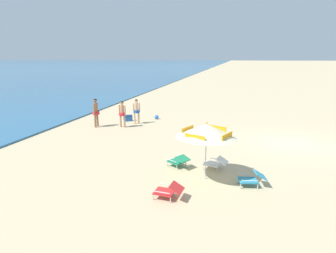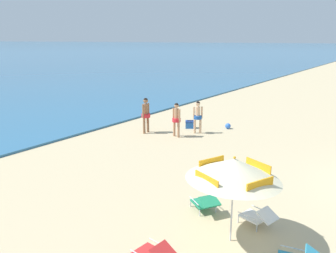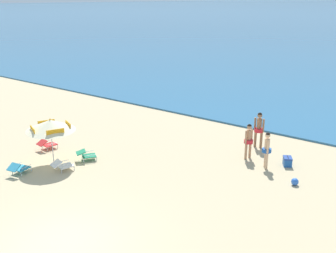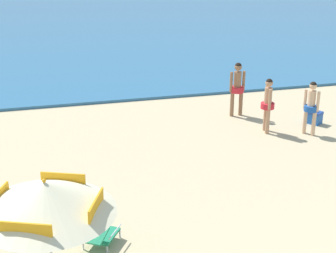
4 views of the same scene
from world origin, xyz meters
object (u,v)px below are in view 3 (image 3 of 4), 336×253
Objects in this scene: beach_ball at (295,182)px; person_standing_beside at (259,127)px; cooler_box at (287,161)px; lounge_chair_spare_folded at (47,144)px; lounge_chair_beside_umbrella at (86,155)px; beach_umbrella_striped_main at (50,125)px; lounge_chair_facing_sea at (62,165)px; person_standing_near_shore at (249,139)px; person_wading_in at (267,148)px; lounge_chair_under_umbrella at (19,168)px.

person_standing_beside is at bearing 135.73° from beach_ball.
lounge_chair_spare_folded is at bearing -152.24° from cooler_box.
person_standing_beside is (5.35, 6.36, 0.75)m from lounge_chair_beside_umbrella.
beach_umbrella_striped_main is 2.93× the size of lounge_chair_facing_sea.
beach_umbrella_striped_main reaches higher than lounge_chair_spare_folded.
lounge_chair_facing_sea is 8.31m from person_standing_near_shore.
lounge_chair_facing_sea is (0.12, -1.44, -0.01)m from lounge_chair_beside_umbrella.
lounge_chair_facing_sea is at bearing -139.65° from person_wading_in.
cooler_box is at bearing 34.18° from lounge_chair_beside_umbrella.
person_standing_beside is (6.21, 7.51, -0.76)m from beach_umbrella_striped_main.
beach_umbrella_striped_main reaches higher than beach_ball.
lounge_chair_spare_folded is 1.55× the size of cooler_box.
beach_umbrella_striped_main is 1.63× the size of person_standing_beside.
person_wading_in is 2.04m from beach_ball.
person_wading_in is (9.37, 4.45, 0.66)m from lounge_chair_spare_folded.
beach_ball is (3.10, -3.02, -0.88)m from person_standing_beside.
lounge_chair_facing_sea is 0.56× the size of person_standing_beside.
beach_ball is (11.04, 3.57, -0.13)m from lounge_chair_spare_folded.
lounge_chair_facing_sea is 2.97m from lounge_chair_spare_folded.
cooler_box reaches higher than beach_ball.
person_wading_in reaches higher than beach_ball.
lounge_chair_facing_sea is at bearing -16.40° from beach_umbrella_striped_main.
lounge_chair_beside_umbrella is 2.60m from lounge_chair_spare_folded.
person_standing_beside is at bearing 123.77° from person_wading_in.
lounge_chair_under_umbrella is 1.62× the size of cooler_box.
lounge_chair_under_umbrella is at bearing -96.73° from beach_umbrella_striped_main.
lounge_chair_facing_sea is at bearing -131.82° from person_standing_near_shore.
person_standing_near_shore is at bearing 39.94° from lounge_chair_beside_umbrella.
person_wading_in reaches higher than lounge_chair_facing_sea.
person_standing_near_shore reaches higher than person_wading_in.
lounge_chair_facing_sea reaches higher than lounge_chair_beside_umbrella.
beach_umbrella_striped_main is at bearing -154.26° from beach_ball.
lounge_chair_beside_umbrella is 9.09m from beach_ball.
lounge_chair_facing_sea is 8.77m from person_wading_in.
person_standing_near_shore is (8.24, 4.96, 0.68)m from lounge_chair_spare_folded.
beach_umbrella_striped_main is 8.82m from person_standing_near_shore.
cooler_box is at bearing 41.62° from lounge_chair_facing_sea.
lounge_chair_beside_umbrella is 1.01× the size of lounge_chair_facing_sea.
lounge_chair_facing_sea is (0.99, -0.29, -1.52)m from beach_umbrella_striped_main.
beach_umbrella_striped_main is at bearing -144.93° from person_wading_in.
person_standing_near_shore is 1.66m from person_standing_beside.
beach_ball is at bearing 25.74° from beach_umbrella_striped_main.
cooler_box is at bearing 52.27° from person_wading_in.
lounge_chair_under_umbrella reaches higher than lounge_chair_facing_sea.
lounge_chair_facing_sea is 3.39× the size of beach_ball.
lounge_chair_spare_folded is (-2.59, -0.23, -0.01)m from lounge_chair_beside_umbrella.
lounge_chair_under_umbrella reaches higher than beach_ball.
person_standing_near_shore is at bearing -170.07° from cooler_box.
person_wading_in reaches higher than lounge_chair_under_umbrella.
person_standing_beside is (7.94, 6.59, 0.76)m from lounge_chair_spare_folded.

